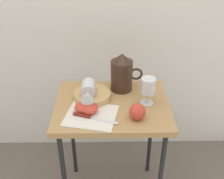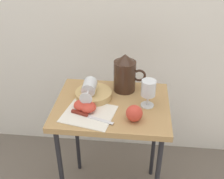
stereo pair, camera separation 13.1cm
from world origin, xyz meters
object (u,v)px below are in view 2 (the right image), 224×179
object	(u,v)px
apple_half_left	(82,105)
knife	(86,115)
wine_glass_upright	(148,89)
wine_glass_tipped_near	(89,87)
apple_whole	(134,113)
table	(112,115)
basket_tray	(94,94)
apple_half_right	(88,107)
pitcher	(125,76)

from	to	relation	value
apple_half_left	knife	xyz separation A→B (m)	(0.03, -0.05, -0.02)
wine_glass_upright	wine_glass_tipped_near	world-z (taller)	wine_glass_upright
wine_glass_upright	apple_whole	world-z (taller)	wine_glass_upright
table	apple_whole	world-z (taller)	apple_whole
table	wine_glass_tipped_near	distance (m)	0.18
apple_half_left	knife	bearing A→B (deg)	-61.41
apple_half_left	apple_whole	world-z (taller)	apple_whole
basket_tray	apple_half_right	xyz separation A→B (m)	(-0.01, -0.12, 0.01)
basket_tray	wine_glass_tipped_near	world-z (taller)	wine_glass_tipped_near
wine_glass_tipped_near	knife	bearing A→B (deg)	-87.19
wine_glass_tipped_near	wine_glass_upright	bearing A→B (deg)	-4.66
wine_glass_tipped_near	basket_tray	bearing A→B (deg)	42.16
basket_tray	table	bearing A→B (deg)	-24.11
pitcher	apple_half_right	size ratio (longest dim) A/B	2.71
wine_glass_tipped_near	apple_half_left	size ratio (longest dim) A/B	2.05
basket_tray	wine_glass_upright	xyz separation A→B (m)	(0.27, -0.04, 0.07)
table	apple_half_right	distance (m)	0.16
pitcher	wine_glass_upright	world-z (taller)	pitcher
apple_half_right	apple_whole	world-z (taller)	apple_whole
wine_glass_tipped_near	apple_half_right	distance (m)	0.11
table	apple_half_right	xyz separation A→B (m)	(-0.10, -0.08, 0.10)
table	basket_tray	size ratio (longest dim) A/B	3.67
pitcher	apple_half_left	xyz separation A→B (m)	(-0.19, -0.20, -0.06)
wine_glass_tipped_near	apple_whole	xyz separation A→B (m)	(0.23, -0.15, -0.03)
table	wine_glass_tipped_near	xyz separation A→B (m)	(-0.11, 0.03, 0.14)
pitcher	wine_glass_tipped_near	bearing A→B (deg)	-147.32
table	apple_whole	distance (m)	0.20
pitcher	basket_tray	bearing A→B (deg)	-148.57
wine_glass_upright	knife	xyz separation A→B (m)	(-0.28, -0.12, -0.08)
pitcher	apple_half_right	world-z (taller)	pitcher
apple_half_right	basket_tray	bearing A→B (deg)	87.15
pitcher	knife	bearing A→B (deg)	-122.30
apple_half_left	apple_whole	distance (m)	0.25
basket_tray	apple_half_left	size ratio (longest dim) A/B	2.42
pitcher	wine_glass_upright	size ratio (longest dim) A/B	1.48
wine_glass_tipped_near	apple_half_left	bearing A→B (deg)	-103.70
apple_half_left	knife	world-z (taller)	apple_half_left
wine_glass_tipped_near	pitcher	bearing A→B (deg)	32.68
table	apple_whole	size ratio (longest dim) A/B	8.89
wine_glass_tipped_near	knife	size ratio (longest dim) A/B	0.75
wine_glass_upright	apple_whole	size ratio (longest dim) A/B	1.83
pitcher	knife	size ratio (longest dim) A/B	0.99
apple_half_left	apple_half_right	size ratio (longest dim) A/B	1.00
apple_whole	knife	distance (m)	0.22
basket_tray	apple_half_left	xyz separation A→B (m)	(-0.04, -0.11, 0.01)
apple_half_right	knife	size ratio (longest dim) A/B	0.37
basket_tray	pitcher	size ratio (longest dim) A/B	0.89
knife	apple_half_right	bearing A→B (deg)	84.28
wine_glass_tipped_near	apple_whole	world-z (taller)	wine_glass_tipped_near
wine_glass_upright	apple_half_left	xyz separation A→B (m)	(-0.31, -0.07, -0.07)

